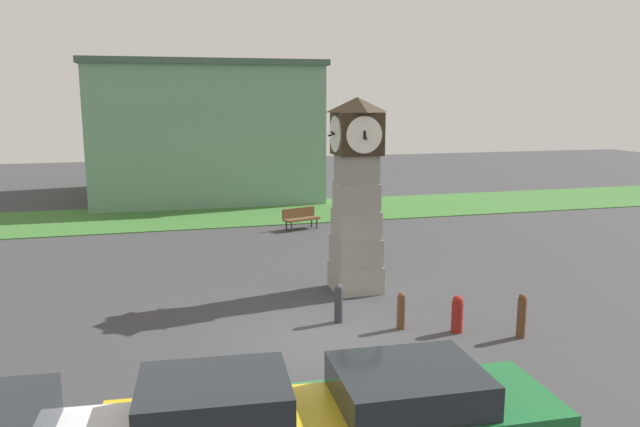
{
  "coord_description": "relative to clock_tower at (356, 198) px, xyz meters",
  "views": [
    {
      "loc": [
        -3.64,
        -13.17,
        5.51
      ],
      "look_at": [
        0.72,
        3.37,
        2.32
      ],
      "focal_mm": 35.0,
      "sensor_mm": 36.0,
      "label": 1
    }
  ],
  "objects": [
    {
      "name": "ground_plane",
      "position": [
        -1.79,
        -3.42,
        -2.72
      ],
      "size": [
        88.53,
        88.53,
        0.0
      ],
      "primitive_type": "plane",
      "color": "#38383A"
    },
    {
      "name": "bench",
      "position": [
        0.38,
        8.7,
        -2.2
      ],
      "size": [
        1.68,
        1.04,
        0.9
      ],
      "color": "brown",
      "rests_on": "ground_plane"
    },
    {
      "name": "bollard_far_row",
      "position": [
        0.11,
        -3.24,
        -2.26
      ],
      "size": [
        0.2,
        0.2,
        0.92
      ],
      "color": "brown",
      "rests_on": "ground_plane"
    },
    {
      "name": "bollard_end_row",
      "position": [
        -1.22,
        -2.42,
        -2.23
      ],
      "size": [
        0.21,
        0.21,
        0.98
      ],
      "color": "#333338",
      "rests_on": "ground_plane"
    },
    {
      "name": "bollard_near_tower",
      "position": [
        2.6,
        -4.46,
        -2.19
      ],
      "size": [
        0.21,
        0.21,
        1.06
      ],
      "color": "brown",
      "rests_on": "ground_plane"
    },
    {
      "name": "clock_tower",
      "position": [
        0.0,
        0.0,
        0.0
      ],
      "size": [
        1.62,
        1.68,
        5.53
      ],
      "color": "gray",
      "rests_on": "ground_plane"
    },
    {
      "name": "warehouse_blue_far",
      "position": [
        -2.77,
        19.69,
        0.98
      ],
      "size": [
        12.19,
        10.83,
        7.4
      ],
      "color": "gray",
      "rests_on": "ground_plane"
    },
    {
      "name": "bollard_mid_row",
      "position": [
        1.32,
        -3.78,
        -2.26
      ],
      "size": [
        0.27,
        0.27,
        0.91
      ],
      "color": "maroon",
      "rests_on": "ground_plane"
    },
    {
      "name": "grass_verge_far",
      "position": [
        1.98,
        12.81,
        -2.7
      ],
      "size": [
        53.12,
        6.23,
        0.04
      ],
      "primitive_type": "cube",
      "color": "#386B2D",
      "rests_on": "ground_plane"
    },
    {
      "name": "car_by_building",
      "position": [
        -1.68,
        -8.43,
        -1.96
      ],
      "size": [
        4.06,
        2.22,
        1.5
      ],
      "color": "#19602D",
      "rests_on": "ground_plane"
    }
  ]
}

